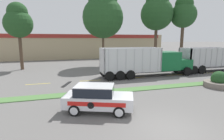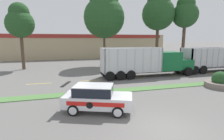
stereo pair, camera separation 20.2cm
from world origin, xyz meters
name	(u,v)px [view 2 (the right image)]	position (x,y,z in m)	size (l,w,h in m)	color
ground_plane	(165,130)	(0.00, 0.00, 0.00)	(600.00, 600.00, 0.00)	slate
grass_verge	(121,90)	(0.00, 7.08, 0.03)	(120.00, 1.22, 0.06)	#517F42
centre_line_3	(39,84)	(-7.34, 11.69, 0.00)	(2.40, 0.14, 0.01)	yellow
centre_line_4	(91,80)	(-1.94, 11.69, 0.00)	(2.40, 0.14, 0.01)	yellow
centre_line_5	(136,78)	(3.46, 11.69, 0.00)	(2.40, 0.14, 0.01)	yellow
centre_line_6	(176,75)	(8.86, 11.69, 0.00)	(2.40, 0.14, 0.01)	yellow
centre_line_7	(210,73)	(14.26, 11.69, 0.00)	(2.40, 0.14, 0.01)	yellow
dump_truck_lead	(156,63)	(6.20, 12.16, 1.59)	(11.76, 2.66, 3.52)	black
rally_car	(97,98)	(-2.87, 3.25, 0.87)	(4.61, 3.20, 1.72)	white
stone_planter	(220,82)	(9.38, 5.65, 0.51)	(2.65, 2.65, 1.53)	slate
store_building_backdrop	(79,46)	(-0.68, 39.42, 2.84)	(41.71, 12.10, 5.67)	tan
tree_behind_left	(20,21)	(-10.68, 21.78, 7.09)	(4.03, 4.03, 9.76)	brown
tree_behind_centre	(104,13)	(1.93, 21.87, 8.69)	(6.70, 6.70, 13.04)	brown
tree_behind_right	(185,13)	(16.41, 20.50, 9.15)	(4.51, 4.51, 12.17)	brown
tree_behind_far_right	(158,11)	(11.78, 21.79, 9.48)	(5.72, 5.72, 13.23)	brown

